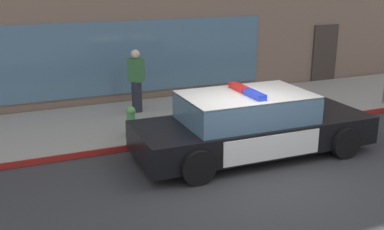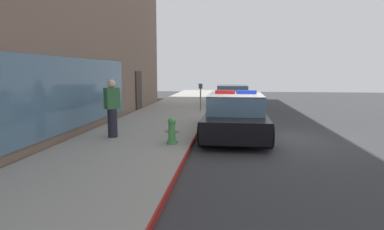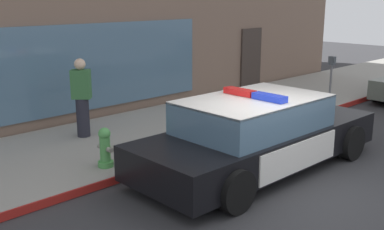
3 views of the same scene
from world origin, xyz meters
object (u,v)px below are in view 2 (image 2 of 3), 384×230
at_px(police_cruiser, 235,115).
at_px(fire_hydrant, 172,131).
at_px(car_down_street, 232,97).
at_px(pedestrian_on_sidewalk, 112,108).
at_px(parking_meter, 201,92).

height_order(police_cruiser, fire_hydrant, police_cruiser).
xyz_separation_m(police_cruiser, fire_hydrant, (-2.16, 1.73, -0.18)).
xyz_separation_m(car_down_street, pedestrian_on_sidewalk, (-9.97, 3.63, 0.38)).
xyz_separation_m(police_cruiser, pedestrian_on_sidewalk, (-1.45, 3.64, 0.33)).
distance_m(car_down_street, pedestrian_on_sidewalk, 10.62).
bearing_deg(car_down_street, fire_hydrant, 170.85).
relative_size(fire_hydrant, parking_meter, 0.54).
distance_m(pedestrian_on_sidewalk, parking_meter, 7.15).
height_order(fire_hydrant, pedestrian_on_sidewalk, pedestrian_on_sidewalk).
height_order(police_cruiser, car_down_street, police_cruiser).
xyz_separation_m(fire_hydrant, pedestrian_on_sidewalk, (0.71, 1.91, 0.51)).
distance_m(police_cruiser, car_down_street, 8.52).
xyz_separation_m(police_cruiser, parking_meter, (5.40, 1.60, 0.40)).
bearing_deg(police_cruiser, car_down_street, 1.08).
distance_m(fire_hydrant, car_down_street, 10.83).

